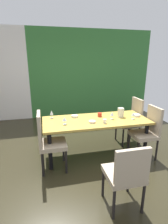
% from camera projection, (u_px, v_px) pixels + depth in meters
% --- Properties ---
extents(ground_plane, '(5.99, 5.93, 0.02)m').
position_uv_depth(ground_plane, '(82.00, 163.00, 3.24)').
color(ground_plane, '#2B2718').
extents(garden_window_panel, '(4.00, 0.10, 2.76)m').
position_uv_depth(garden_window_panel, '(92.00, 74.00, 5.78)').
color(garden_window_panel, '#347134').
rests_on(garden_window_panel, ground_plane).
extents(dining_table, '(2.01, 0.85, 0.73)m').
position_uv_depth(dining_table, '(96.00, 123.00, 3.37)').
color(dining_table, '#B8953E').
rests_on(dining_table, ground_plane).
extents(chair_head_near, '(0.44, 0.44, 0.91)m').
position_uv_depth(chair_head_near, '(126.00, 173.00, 2.09)').
color(chair_head_near, tan).
rests_on(chair_head_near, ground_plane).
extents(chair_right_far, '(0.44, 0.44, 1.02)m').
position_uv_depth(chair_right_far, '(132.00, 119.00, 3.90)').
color(chair_right_far, tan).
rests_on(chair_right_far, ground_plane).
extents(chair_right_near, '(0.44, 0.44, 1.00)m').
position_uv_depth(chair_right_near, '(148.00, 130.00, 3.31)').
color(chair_right_near, tan).
rests_on(chair_right_near, ground_plane).
extents(chair_left_near, '(0.44, 0.44, 1.02)m').
position_uv_depth(chair_left_near, '(48.00, 139.00, 2.90)').
color(chair_left_near, tan).
rests_on(chair_left_near, ground_plane).
extents(wine_glass_north, '(0.07, 0.07, 0.14)m').
position_uv_depth(wine_glass_north, '(112.00, 114.00, 3.35)').
color(wine_glass_north, silver).
rests_on(wine_glass_north, dining_table).
extents(wine_glass_corner, '(0.06, 0.06, 0.14)m').
position_uv_depth(wine_glass_corner, '(133.00, 114.00, 3.34)').
color(wine_glass_corner, silver).
rests_on(wine_glass_corner, dining_table).
extents(wine_glass_near_shelf, '(0.07, 0.07, 0.16)m').
position_uv_depth(wine_glass_near_shelf, '(51.00, 113.00, 3.40)').
color(wine_glass_near_shelf, silver).
rests_on(wine_glass_near_shelf, dining_table).
extents(wine_glass_left, '(0.08, 0.08, 0.13)m').
position_uv_depth(wine_glass_left, '(64.00, 119.00, 3.07)').
color(wine_glass_left, silver).
rests_on(wine_glass_left, dining_table).
extents(serving_bowl_rear, '(0.13, 0.13, 0.04)m').
position_uv_depth(serving_bowl_rear, '(75.00, 116.00, 3.48)').
color(serving_bowl_rear, silver).
rests_on(serving_bowl_rear, dining_table).
extents(serving_bowl_right, '(0.13, 0.13, 0.04)m').
position_uv_depth(serving_bowl_right, '(92.00, 122.00, 3.18)').
color(serving_bowl_right, beige).
rests_on(serving_bowl_right, dining_table).
extents(serving_bowl_near_window, '(0.15, 0.15, 0.04)m').
position_uv_depth(serving_bowl_near_window, '(136.00, 115.00, 3.54)').
color(serving_bowl_near_window, white).
rests_on(serving_bowl_near_window, dining_table).
extents(cup_south, '(0.08, 0.08, 0.08)m').
position_uv_depth(cup_south, '(100.00, 115.00, 3.51)').
color(cup_south, red).
rests_on(cup_south, dining_table).
extents(cup_center, '(0.07, 0.07, 0.08)m').
position_uv_depth(cup_center, '(105.00, 121.00, 3.14)').
color(cup_center, white).
rests_on(cup_center, dining_table).
extents(pitcher_east, '(0.14, 0.12, 0.18)m').
position_uv_depth(pitcher_east, '(121.00, 112.00, 3.48)').
color(pitcher_east, beige).
rests_on(pitcher_east, dining_table).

